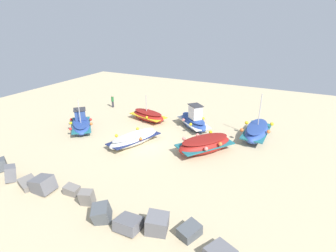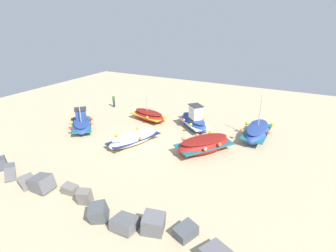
{
  "view_description": "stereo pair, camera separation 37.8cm",
  "coord_description": "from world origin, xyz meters",
  "px_view_note": "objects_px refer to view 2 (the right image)",
  "views": [
    {
      "loc": [
        -12.28,
        19.25,
        10.9
      ],
      "look_at": [
        -1.27,
        -2.69,
        0.9
      ],
      "focal_mm": 28.4,
      "sensor_mm": 36.0,
      "label": 1
    },
    {
      "loc": [
        -12.61,
        19.08,
        10.9
      ],
      "look_at": [
        -1.27,
        -2.69,
        0.9
      ],
      "focal_mm": 28.4,
      "sensor_mm": 36.0,
      "label": 2
    }
  ],
  "objects_px": {
    "fishing_boat_0": "(149,115)",
    "fishing_boat_4": "(257,132)",
    "fishing_boat_1": "(204,145)",
    "person_walking": "(114,100)",
    "fishing_boat_3": "(134,138)",
    "fishing_boat_5": "(194,121)",
    "fishing_boat_2": "(82,123)"
  },
  "relations": [
    {
      "from": "fishing_boat_3",
      "to": "person_walking",
      "type": "height_order",
      "value": "person_walking"
    },
    {
      "from": "fishing_boat_3",
      "to": "fishing_boat_5",
      "type": "relative_size",
      "value": 1.18
    },
    {
      "from": "fishing_boat_5",
      "to": "fishing_boat_2",
      "type": "bearing_deg",
      "value": -110.63
    },
    {
      "from": "fishing_boat_0",
      "to": "fishing_boat_1",
      "type": "height_order",
      "value": "fishing_boat_0"
    },
    {
      "from": "fishing_boat_1",
      "to": "fishing_boat_2",
      "type": "xyz_separation_m",
      "value": [
        13.33,
        0.96,
        -0.08
      ]
    },
    {
      "from": "fishing_boat_1",
      "to": "person_walking",
      "type": "xyz_separation_m",
      "value": [
        14.95,
        -6.51,
        0.22
      ]
    },
    {
      "from": "person_walking",
      "to": "fishing_boat_2",
      "type": "bearing_deg",
      "value": -66.58
    },
    {
      "from": "fishing_boat_0",
      "to": "fishing_boat_2",
      "type": "bearing_deg",
      "value": -118.89
    },
    {
      "from": "fishing_boat_0",
      "to": "fishing_boat_4",
      "type": "height_order",
      "value": "fishing_boat_4"
    },
    {
      "from": "fishing_boat_3",
      "to": "fishing_boat_4",
      "type": "distance_m",
      "value": 11.84
    },
    {
      "from": "fishing_boat_4",
      "to": "person_walking",
      "type": "xyz_separation_m",
      "value": [
        18.48,
        -1.5,
        0.22
      ]
    },
    {
      "from": "fishing_boat_0",
      "to": "fishing_boat_5",
      "type": "xyz_separation_m",
      "value": [
        -5.44,
        -0.23,
        0.24
      ]
    },
    {
      "from": "fishing_boat_4",
      "to": "fishing_boat_5",
      "type": "height_order",
      "value": "fishing_boat_4"
    },
    {
      "from": "fishing_boat_5",
      "to": "person_walking",
      "type": "distance_m",
      "value": 12.19
    },
    {
      "from": "fishing_boat_4",
      "to": "fishing_boat_5",
      "type": "distance_m",
      "value": 6.45
    },
    {
      "from": "fishing_boat_1",
      "to": "person_walking",
      "type": "relative_size",
      "value": 3.32
    },
    {
      "from": "fishing_boat_4",
      "to": "fishing_boat_5",
      "type": "bearing_deg",
      "value": -84.85
    },
    {
      "from": "fishing_boat_3",
      "to": "fishing_boat_5",
      "type": "bearing_deg",
      "value": -10.33
    },
    {
      "from": "fishing_boat_2",
      "to": "fishing_boat_3",
      "type": "height_order",
      "value": "fishing_boat_2"
    },
    {
      "from": "fishing_boat_1",
      "to": "fishing_boat_4",
      "type": "distance_m",
      "value": 6.13
    },
    {
      "from": "fishing_boat_4",
      "to": "fishing_boat_3",
      "type": "bearing_deg",
      "value": -54.62
    },
    {
      "from": "fishing_boat_4",
      "to": "person_walking",
      "type": "relative_size",
      "value": 3.31
    },
    {
      "from": "fishing_boat_2",
      "to": "person_walking",
      "type": "height_order",
      "value": "fishing_boat_2"
    },
    {
      "from": "fishing_boat_3",
      "to": "fishing_boat_2",
      "type": "bearing_deg",
      "value": 104.5
    },
    {
      "from": "fishing_boat_3",
      "to": "fishing_boat_1",
      "type": "bearing_deg",
      "value": -57.8
    },
    {
      "from": "fishing_boat_2",
      "to": "person_walking",
      "type": "bearing_deg",
      "value": -31.74
    },
    {
      "from": "fishing_boat_1",
      "to": "fishing_boat_3",
      "type": "bearing_deg",
      "value": 138.51
    },
    {
      "from": "fishing_boat_1",
      "to": "fishing_boat_5",
      "type": "height_order",
      "value": "fishing_boat_5"
    },
    {
      "from": "fishing_boat_1",
      "to": "person_walking",
      "type": "height_order",
      "value": "person_walking"
    },
    {
      "from": "fishing_boat_3",
      "to": "fishing_boat_5",
      "type": "height_order",
      "value": "fishing_boat_5"
    },
    {
      "from": "fishing_boat_0",
      "to": "person_walking",
      "type": "bearing_deg",
      "value": 176.4
    },
    {
      "from": "fishing_boat_5",
      "to": "fishing_boat_0",
      "type": "bearing_deg",
      "value": -136.52
    }
  ]
}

